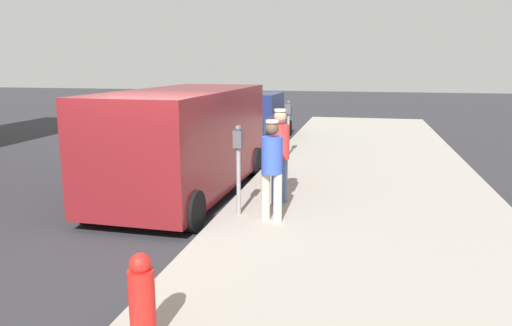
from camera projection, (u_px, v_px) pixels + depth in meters
The scene contains 9 objects.
ground_plane at pixel (152, 227), 8.08m from camera, with size 80.00×80.00×0.00m, color #2D2D33.
sidewalk_slab at pixel (368, 238), 7.33m from camera, with size 5.00×32.00×0.15m, color #9E998E.
parking_meter_near at pixel (238, 154), 8.05m from camera, with size 0.14×0.18×1.52m.
parking_meter_far at pixel (288, 118), 13.30m from camera, with size 0.14×0.18×1.52m.
pedestrian_in_red at pixel (280, 150), 8.73m from camera, with size 0.34×0.34×1.72m.
pedestrian_in_blue at pixel (272, 164), 7.75m from camera, with size 0.35×0.34×1.64m.
parked_van at pixel (184, 140), 9.78m from camera, with size 2.26×5.26×2.15m.
parked_sedan_ahead at pixel (254, 120), 16.68m from camera, with size 2.10×4.47×1.65m.
fire_hydrant at pixel (142, 299), 4.41m from camera, with size 0.24×0.24×0.86m.
Camera 1 is at (3.34, -7.15, 2.67)m, focal length 34.13 mm.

